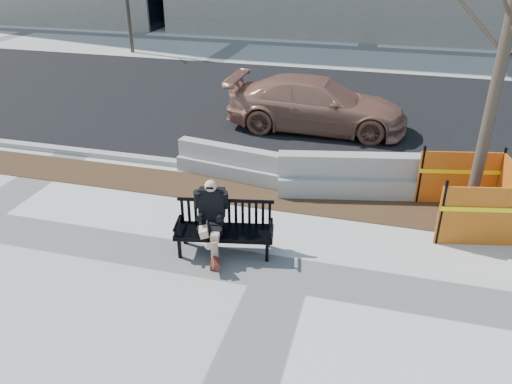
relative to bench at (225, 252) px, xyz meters
The scene contains 11 objects.
ground 1.16m from the bench, 17.48° to the right, with size 120.00×120.00×0.00m, color beige.
mulch_strip 2.51m from the bench, 63.75° to the left, with size 40.00×1.20×0.02m, color #47301C.
asphalt_street 8.52m from the bench, 82.52° to the left, with size 60.00×10.40×0.01m, color black.
curb 3.39m from the bench, 70.88° to the left, with size 60.00×0.25×0.12m, color #9E9B93.
bench is the anchor object (origin of this frame).
seated_man 0.23m from the bench, behind, with size 0.57×0.95×1.33m, color black, non-canonical shape.
tree_fence 4.71m from the bench, 27.57° to the left, with size 2.49×2.49×6.22m, color orange, non-canonical shape.
sedan 6.60m from the bench, 85.44° to the left, with size 2.02×4.97×1.44m, color #A16A53.
jersey_barrier_left 3.08m from the bench, 105.64° to the left, with size 2.59×0.52×0.74m, color #A19E97, non-canonical shape.
jersey_barrier_right 3.42m from the bench, 55.37° to the left, with size 3.20×0.64×0.92m, color #98968E, non-canonical shape.
far_tree_left 17.31m from the bench, 122.73° to the left, with size 1.86×1.86×5.01m, color #493B2F, non-canonical shape.
Camera 1 is at (1.35, -6.63, 4.99)m, focal length 35.46 mm.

